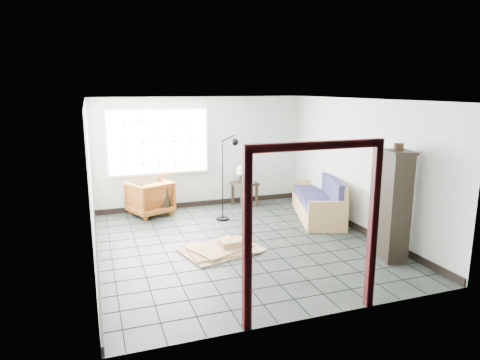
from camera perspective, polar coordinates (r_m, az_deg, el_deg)
name	(u,v)px	position (r m, az deg, el deg)	size (l,w,h in m)	color
ground	(239,243)	(7.94, -0.08, -8.45)	(5.50, 5.50, 0.00)	black
room_shell	(239,153)	(7.54, -0.15, 3.66)	(5.02, 5.52, 2.61)	#A1A7A0
window_panel	(159,142)	(9.89, -10.81, 5.03)	(2.32, 0.08, 1.52)	silver
doorway_trim	(314,210)	(5.16, 9.88, -3.96)	(1.80, 0.08, 2.20)	#3C0D11
futon_sofa	(320,202)	(9.54, 10.67, -2.96)	(1.39, 2.24, 0.93)	olive
armchair	(150,196)	(9.77, -11.95, -2.10)	(0.83, 0.78, 0.86)	brown
side_table	(245,186)	(10.28, 0.62, -0.86)	(0.63, 0.63, 0.58)	black
table_lamp	(241,171)	(10.22, 0.18, 1.24)	(0.31, 0.31, 0.40)	black
projector	(248,180)	(10.25, 1.05, -0.05)	(0.28, 0.23, 0.09)	silver
floor_lamp	(228,175)	(9.03, -1.55, 0.65)	(0.49, 0.46, 1.85)	black
console_shelf	(152,200)	(9.81, -11.66, -2.69)	(0.88, 0.62, 0.64)	black
tall_shelf	(396,205)	(7.39, 20.05, -3.21)	(0.49, 0.57, 1.83)	black
pot	(399,147)	(7.21, 20.39, 4.17)	(0.17, 0.17, 0.11)	black
open_box	(327,215)	(9.21, 11.57, -4.57)	(0.96, 0.64, 0.50)	#886141
cardboard_pile	(223,248)	(7.58, -2.34, -9.06)	(1.51, 1.24, 0.19)	#886141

